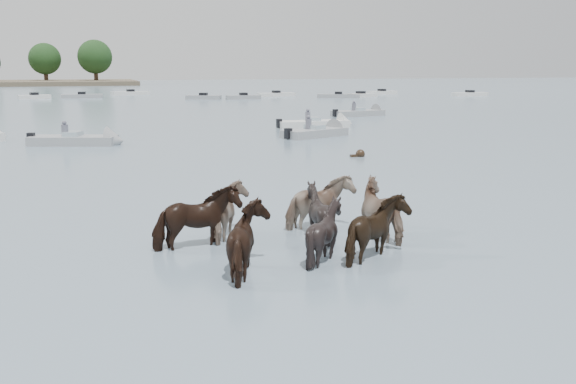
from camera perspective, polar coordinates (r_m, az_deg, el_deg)
name	(u,v)px	position (r m, az deg, el deg)	size (l,w,h in m)	color
ground	(236,262)	(13.38, -4.88, -6.48)	(400.00, 400.00, 0.00)	slate
pony_herd	(301,223)	(14.32, 1.17, -2.90)	(6.78, 4.56, 1.69)	black
swimming_pony	(359,154)	(29.14, 6.64, 3.48)	(0.72, 0.44, 0.44)	black
motorboat_b	(87,141)	(35.16, -18.15, 4.56)	(5.26, 3.08, 1.92)	gray
motorboat_c	(323,124)	(43.48, 3.31, 6.33)	(5.61, 1.80, 1.92)	silver
motorboat_d	(323,132)	(37.87, 3.27, 5.57)	(4.97, 3.32, 1.92)	gray
motorboat_e	(365,113)	(54.38, 7.16, 7.29)	(5.44, 2.56, 1.92)	gray
distant_flotilla	(110,97)	(85.37, -16.17, 8.44)	(109.22, 24.54, 0.93)	silver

